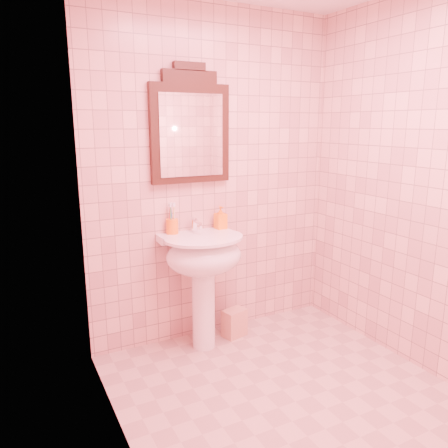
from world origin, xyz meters
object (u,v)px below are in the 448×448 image
toothbrush_cup (172,226)px  towel (234,323)px  mirror (190,128)px  pedestal_sink (204,263)px  soap_dispenser (221,218)px

toothbrush_cup → towel: 0.94m
toothbrush_cup → towel: (0.45, -0.13, -0.81)m
mirror → towel: mirror is taller
toothbrush_cup → pedestal_sink: bearing=-47.5°
toothbrush_cup → soap_dispenser: 0.39m
soap_dispenser → towel: 0.85m
soap_dispenser → towel: (0.07, -0.11, -0.84)m
pedestal_sink → mirror: mirror is taller
towel → toothbrush_cup: bearing=163.5°
pedestal_sink → soap_dispenser: size_ratio=4.91×
pedestal_sink → towel: 0.62m
mirror → toothbrush_cup: size_ratio=4.12×
mirror → towel: (0.28, -0.15, -1.51)m
mirror → towel: 1.54m
pedestal_sink → mirror: bearing=90.0°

